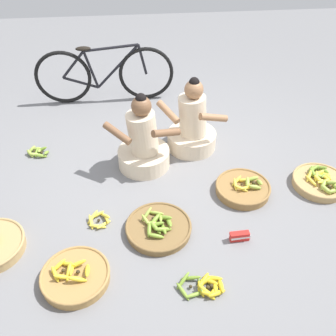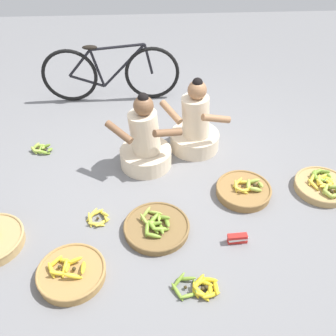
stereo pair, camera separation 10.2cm
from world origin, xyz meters
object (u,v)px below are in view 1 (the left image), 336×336
Objects in this scene: banana_basket_back_left at (243,188)px; banana_basket_mid_right at (158,227)px; bicycle_leaning at (105,75)px; loose_bananas_near_bicycle at (37,152)px; banana_basket_back_right at (320,181)px; loose_bananas_near_vendor at (99,220)px; banana_basket_front_left at (75,276)px; packet_carton_stack at (240,236)px; vendor_woman_behind at (192,126)px; vendor_woman_front at (143,144)px; loose_bananas_front_center at (205,286)px.

banana_basket_back_left is 0.92× the size of banana_basket_mid_right.
bicycle_leaning is 1.33m from loose_bananas_near_bicycle.
banana_basket_back_right reaches higher than loose_bananas_near_vendor.
loose_bananas_near_bicycle reaches higher than loose_bananas_near_vendor.
banana_basket_mid_right is at bearing 32.80° from banana_basket_front_left.
banana_basket_back_left is at bearing 73.23° from packet_carton_stack.
vendor_woman_behind is 1.66m from loose_bananas_near_bicycle.
banana_basket_back_left is 0.99× the size of banana_basket_back_right.
vendor_woman_front is 0.93m from banana_basket_mid_right.
banana_basket_front_left is 1.00× the size of banana_basket_back_right.
bicycle_leaning is at bearing 138.21° from banana_basket_back_right.
bicycle_leaning is at bearing 130.05° from vendor_woman_behind.
vendor_woman_behind is at bearing -49.95° from bicycle_leaning.
loose_bananas_near_bicycle is at bearing 123.63° from loose_bananas_near_vendor.
vendor_woman_behind is at bearing -0.90° from loose_bananas_near_bicycle.
banana_basket_front_left reaches higher than loose_bananas_near_vendor.
banana_basket_mid_right is 0.78m from banana_basket_front_left.
bicycle_leaning is 4.55× the size of loose_bananas_front_center.
vendor_woman_behind is at bearing 116.56° from banana_basket_back_left.
bicycle_leaning is 6.92× the size of loose_bananas_near_bicycle.
banana_basket_mid_right is at bearing -77.95° from bicycle_leaning.
vendor_woman_front reaches higher than packet_carton_stack.
packet_carton_stack is at bearing -55.31° from vendor_woman_front.
vendor_woman_behind reaches higher than banana_basket_mid_right.
vendor_woman_behind reaches higher than banana_basket_back_left.
loose_bananas_front_center is (-1.28, -1.01, -0.02)m from banana_basket_back_right.
banana_basket_front_left is at bearing -93.61° from bicycle_leaning.
banana_basket_back_right is 2.33× the size of loose_bananas_near_vendor.
banana_basket_back_left is 1.69m from banana_basket_front_left.
banana_basket_back_left is at bearing -28.91° from vendor_woman_front.
banana_basket_front_left is (-1.48, -0.82, -0.00)m from banana_basket_back_left.
banana_basket_mid_right is at bearing -154.17° from banana_basket_back_left.
vendor_woman_behind is 1.41m from loose_bananas_near_vendor.
banana_basket_front_left is 2.11× the size of loose_bananas_near_bicycle.
vendor_woman_front is 1.55m from loose_bananas_front_center.
banana_basket_back_right is at bearing -41.79° from bicycle_leaning.
vendor_woman_front is 2.17× the size of loose_bananas_front_center.
loose_bananas_front_center is (0.30, -0.59, -0.01)m from banana_basket_mid_right.
bicycle_leaning is at bearing 115.17° from packet_carton_stack.
banana_basket_back_left reaches higher than loose_bananas_front_center.
banana_basket_back_right is (1.58, 0.42, 0.01)m from banana_basket_mid_right.
loose_bananas_near_vendor is at bearing 75.43° from banana_basket_front_left.
loose_bananas_near_vendor is (-0.02, -2.12, -0.33)m from bicycle_leaning.
loose_bananas_near_vendor is at bearing -169.41° from banana_basket_back_left.
banana_basket_back_right is (1.66, -0.48, -0.21)m from vendor_woman_front.
banana_basket_back_right is 2.10m from loose_bananas_near_vendor.
loose_bananas_near_vendor is at bearing -133.34° from vendor_woman_behind.
vendor_woman_behind reaches higher than loose_bananas_front_center.
vendor_woman_front is 1.57× the size of banana_basket_front_left.
loose_bananas_near_bicycle is (-2.77, 0.76, -0.02)m from banana_basket_back_right.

